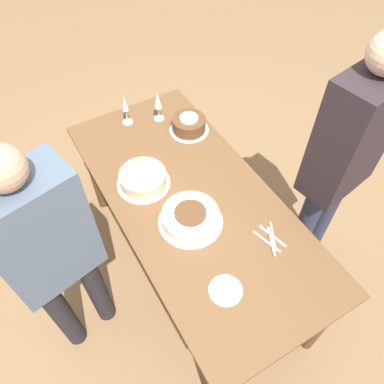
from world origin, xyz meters
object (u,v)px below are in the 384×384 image
at_px(cake_front_chocolate, 189,124).
at_px(wine_glass_far, 125,105).
at_px(person_watching, 49,250).
at_px(cake_center_white, 190,217).
at_px(cake_back_decorated, 143,179).
at_px(person_cutting, 344,156).
at_px(wine_glass_near, 158,101).

distance_m(cake_front_chocolate, wine_glass_far, 0.41).
relative_size(wine_glass_far, person_watching, 0.14).
distance_m(wine_glass_far, person_watching, 1.05).
height_order(cake_front_chocolate, wine_glass_far, wine_glass_far).
distance_m(cake_center_white, wine_glass_far, 0.88).
xyz_separation_m(cake_back_decorated, wine_glass_far, (0.52, -0.14, 0.10)).
xyz_separation_m(cake_front_chocolate, person_cutting, (-0.80, -0.45, 0.20)).
bearing_deg(person_watching, cake_center_white, -20.23).
relative_size(person_cutting, person_watching, 1.08).
bearing_deg(wine_glass_far, cake_front_chocolate, -131.00).
height_order(cake_front_chocolate, person_cutting, person_cutting).
bearing_deg(wine_glass_far, person_watching, 137.89).
bearing_deg(wine_glass_near, cake_center_white, 163.86).
xyz_separation_m(wine_glass_near, person_watching, (-0.71, 0.90, 0.02)).
bearing_deg(cake_center_white, wine_glass_near, -16.14).
height_order(cake_front_chocolate, person_watching, person_watching).
height_order(cake_center_white, person_cutting, person_cutting).
distance_m(wine_glass_near, wine_glass_far, 0.20).
bearing_deg(cake_back_decorated, cake_center_white, -164.73).
distance_m(cake_back_decorated, person_cutting, 1.06).
bearing_deg(wine_glass_near, person_cutting, -150.59).
bearing_deg(person_cutting, wine_glass_near, -69.90).
relative_size(cake_front_chocolate, cake_back_decorated, 0.83).
bearing_deg(person_watching, wine_glass_far, 35.46).
bearing_deg(person_watching, person_cutting, -23.32).
xyz_separation_m(wine_glass_far, person_cutting, (-1.06, -0.75, 0.11)).
distance_m(person_cutting, person_watching, 1.49).
relative_size(cake_front_chocolate, person_cutting, 0.15).
bearing_deg(wine_glass_far, cake_center_white, 177.31).
bearing_deg(person_watching, wine_glass_near, 25.96).
height_order(cake_back_decorated, wine_glass_near, wine_glass_near).
height_order(cake_center_white, wine_glass_far, wine_glass_far).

